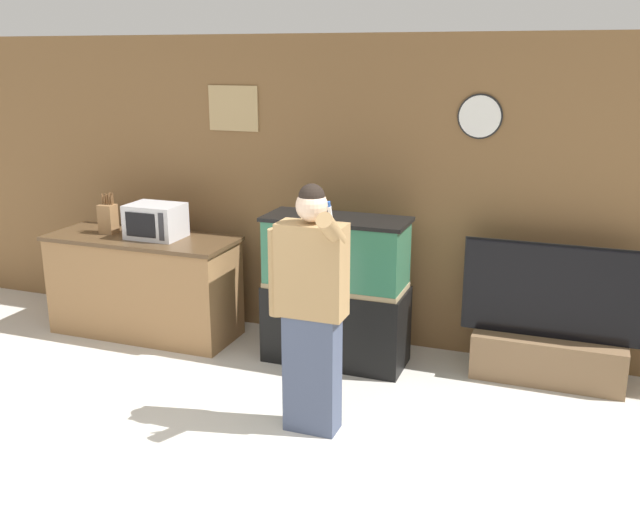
# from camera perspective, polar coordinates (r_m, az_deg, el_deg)

# --- Properties ---
(wall_back_paneled) EXTENTS (10.00, 0.08, 2.60)m
(wall_back_paneled) POSITION_cam_1_polar(r_m,az_deg,el_deg) (6.16, 0.33, 5.26)
(wall_back_paneled) COLOR brown
(wall_back_paneled) RESTS_ON ground_plane
(counter_island) EXTENTS (1.70, 0.66, 0.90)m
(counter_island) POSITION_cam_1_polar(r_m,az_deg,el_deg) (6.54, -13.87, -2.29)
(counter_island) COLOR olive
(counter_island) RESTS_ON ground_plane
(microwave) EXTENTS (0.46, 0.35, 0.30)m
(microwave) POSITION_cam_1_polar(r_m,az_deg,el_deg) (6.32, -13.02, 2.74)
(microwave) COLOR silver
(microwave) RESTS_ON counter_island
(knife_block) EXTENTS (0.14, 0.12, 0.36)m
(knife_block) POSITION_cam_1_polar(r_m,az_deg,el_deg) (6.60, -16.59, 2.93)
(knife_block) COLOR olive
(knife_block) RESTS_ON counter_island
(aquarium_on_stand) EXTENTS (1.14, 0.48, 1.21)m
(aquarium_on_stand) POSITION_cam_1_polar(r_m,az_deg,el_deg) (5.72, 1.28, -2.80)
(aquarium_on_stand) COLOR black
(aquarium_on_stand) RESTS_ON ground_plane
(tv_on_stand) EXTENTS (1.36, 0.40, 1.08)m
(tv_on_stand) POSITION_cam_1_polar(r_m,az_deg,el_deg) (5.77, 17.84, -6.53)
(tv_on_stand) COLOR brown
(tv_on_stand) RESTS_ON ground_plane
(person_standing) EXTENTS (0.53, 0.40, 1.67)m
(person_standing) POSITION_cam_1_polar(r_m,az_deg,el_deg) (4.59, -0.76, -4.07)
(person_standing) COLOR #424C66
(person_standing) RESTS_ON ground_plane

